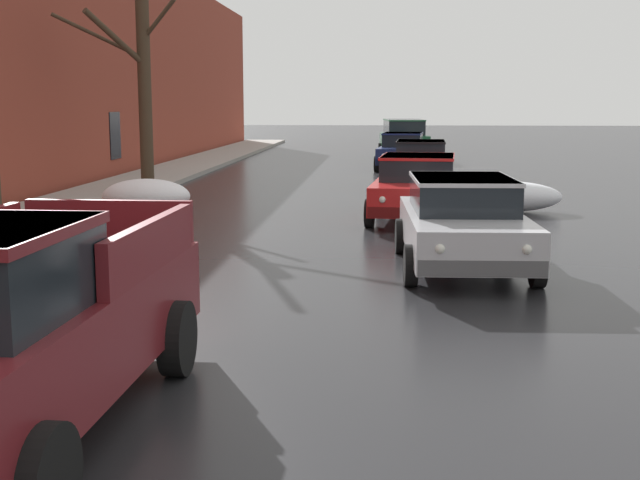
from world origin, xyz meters
The scene contains 8 objects.
snow_bank_along_left_kerb centered at (4.25, 22.81, 0.36)m, with size 2.73×1.06×0.74m.
snow_bank_mid_block_left centered at (-4.13, 21.87, 0.39)m, with size 2.07×1.47×0.82m.
bare_tree_far_down_block centered at (-5.15, 25.51, 3.46)m, with size 3.61×2.47×6.80m.
sedan_silver_parked_kerbside_close centered at (2.64, 15.81, 0.75)m, with size 2.05×4.36×1.42m.
sedan_red_parked_kerbside_mid centered at (2.16, 21.32, 0.75)m, with size 2.29×4.38×1.42m.
sedan_black_parked_far_down_block centered at (2.55, 28.60, 0.75)m, with size 2.06×4.31×1.42m.
sedan_darkblue_queued_behind_truck centered at (2.16, 35.45, 0.75)m, with size 2.18×4.29×1.42m.
suv_green_at_far_intersection centered at (2.34, 41.43, 0.99)m, with size 2.34×4.92×1.82m.
Camera 1 is at (1.37, 2.74, 2.57)m, focal length 47.04 mm.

